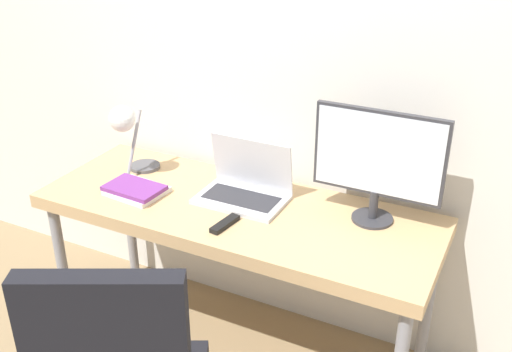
% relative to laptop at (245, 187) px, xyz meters
% --- Properties ---
extents(wall_back, '(8.00, 0.05, 2.60)m').
position_rel_laptop_xyz_m(wall_back, '(-0.00, 0.30, 0.47)').
color(wall_back, silver).
rests_on(wall_back, ground_plane).
extents(desk, '(1.72, 0.63, 0.77)m').
position_rel_laptop_xyz_m(desk, '(-0.00, -0.08, -0.12)').
color(desk, tan).
rests_on(desk, ground_plane).
extents(laptop, '(0.37, 0.24, 0.26)m').
position_rel_laptop_xyz_m(laptop, '(0.00, 0.00, 0.00)').
color(laptop, silver).
rests_on(laptop, desk).
extents(monitor, '(0.52, 0.17, 0.47)m').
position_rel_laptop_xyz_m(monitor, '(0.55, 0.07, 0.22)').
color(monitor, '#333338').
rests_on(monitor, desk).
extents(desk_lamp, '(0.14, 0.26, 0.35)m').
position_rel_laptop_xyz_m(desk_lamp, '(-0.57, -0.05, 0.19)').
color(desk_lamp, '#4C4C51').
rests_on(desk_lamp, desk).
extents(book_stack, '(0.26, 0.22, 0.04)m').
position_rel_laptop_xyz_m(book_stack, '(-0.45, -0.18, -0.03)').
color(book_stack, silver).
rests_on(book_stack, desk).
extents(tv_remote, '(0.06, 0.16, 0.02)m').
position_rel_laptop_xyz_m(tv_remote, '(0.04, -0.24, -0.04)').
color(tv_remote, black).
rests_on(tv_remote, desk).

